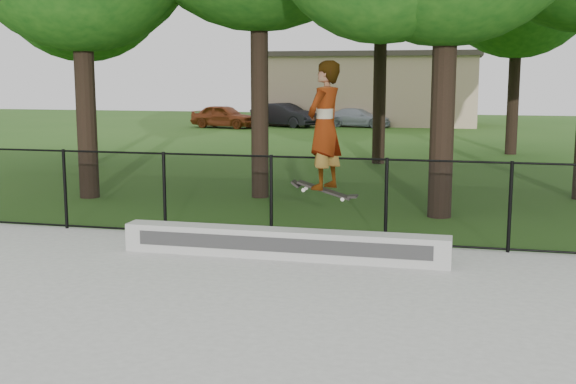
# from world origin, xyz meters

# --- Properties ---
(ground) EXTENTS (100.00, 100.00, 0.00)m
(ground) POSITION_xyz_m (0.00, 0.00, 0.00)
(ground) COLOR #275417
(ground) RESTS_ON ground
(concrete_slab) EXTENTS (14.00, 12.00, 0.06)m
(concrete_slab) POSITION_xyz_m (0.00, 0.00, 0.03)
(concrete_slab) COLOR #999994
(concrete_slab) RESTS_ON ground
(grind_ledge) EXTENTS (5.22, 0.40, 0.45)m
(grind_ledge) POSITION_xyz_m (0.51, 4.70, 0.29)
(grind_ledge) COLOR #AAABA5
(grind_ledge) RESTS_ON concrete_slab
(car_a) EXTENTS (4.04, 2.37, 1.30)m
(car_a) POSITION_xyz_m (-9.81, 32.54, 0.65)
(car_a) COLOR brown
(car_a) RESTS_ON ground
(car_b) EXTENTS (3.94, 2.78, 1.34)m
(car_b) POSITION_xyz_m (-6.73, 34.19, 0.67)
(car_b) COLOR black
(car_b) RESTS_ON ground
(car_c) EXTENTS (3.61, 2.13, 1.07)m
(car_c) POSITION_xyz_m (-2.56, 34.93, 0.53)
(car_c) COLOR #A4ACBA
(car_c) RESTS_ON ground
(skater_airborne) EXTENTS (0.82, 0.82, 2.12)m
(skater_airborne) POSITION_xyz_m (1.19, 4.58, 2.15)
(skater_airborne) COLOR black
(skater_airborne) RESTS_ON ground
(chainlink_fence) EXTENTS (16.06, 0.06, 1.50)m
(chainlink_fence) POSITION_xyz_m (0.00, 5.90, 0.81)
(chainlink_fence) COLOR black
(chainlink_fence) RESTS_ON concrete_slab
(distant_building) EXTENTS (12.40, 6.40, 4.30)m
(distant_building) POSITION_xyz_m (-2.00, 38.00, 2.16)
(distant_building) COLOR tan
(distant_building) RESTS_ON ground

